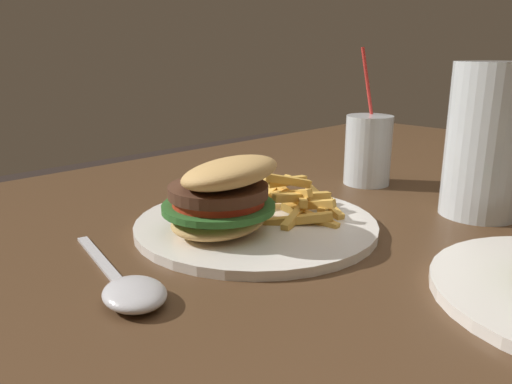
# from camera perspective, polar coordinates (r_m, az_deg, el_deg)

# --- Properties ---
(dining_table) EXTENTS (1.53, 1.20, 0.78)m
(dining_table) POSITION_cam_1_polar(r_m,az_deg,el_deg) (0.58, 20.61, -13.68)
(dining_table) COLOR #4C331E
(dining_table) RESTS_ON ground_plane
(meal_plate_near) EXTENTS (0.27, 0.27, 0.10)m
(meal_plate_near) POSITION_cam_1_polar(r_m,az_deg,el_deg) (0.54, -1.64, -1.94)
(meal_plate_near) COLOR white
(meal_plate_near) RESTS_ON dining_table
(beer_glass) EXTENTS (0.09, 0.09, 0.18)m
(beer_glass) POSITION_cam_1_polar(r_m,az_deg,el_deg) (0.65, 24.73, 5.07)
(beer_glass) COLOR silver
(beer_glass) RESTS_ON dining_table
(juice_glass) EXTENTS (0.07, 0.07, 0.20)m
(juice_glass) POSITION_cam_1_polar(r_m,az_deg,el_deg) (0.76, 12.67, 4.44)
(juice_glass) COLOR silver
(juice_glass) RESTS_ON dining_table
(spoon) EXTENTS (0.07, 0.20, 0.02)m
(spoon) POSITION_cam_1_polar(r_m,az_deg,el_deg) (0.42, -14.03, -10.92)
(spoon) COLOR silver
(spoon) RESTS_ON dining_table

